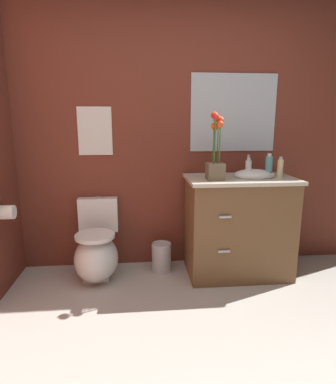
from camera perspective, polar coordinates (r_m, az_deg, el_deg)
wall_back at (r=3.05m, az=3.77°, el=10.09°), size 4.29×0.05×2.50m
toilet at (r=2.96m, az=-12.53°, el=-10.31°), size 0.38×0.59×0.69m
vanity_cabinet at (r=2.97m, az=12.42°, el=-5.75°), size 0.94×0.56×1.08m
flower_vase at (r=2.68m, az=8.47°, el=6.39°), size 0.14×0.14×0.55m
soap_bottle at (r=2.90m, az=17.48°, el=4.33°), size 0.06×0.06×0.21m
lotion_bottle at (r=2.97m, az=14.11°, el=4.23°), size 0.06×0.06×0.16m
hand_wash_bottle at (r=2.95m, az=19.32°, el=4.04°), size 0.05×0.05×0.18m
trash_bin at (r=3.05m, az=-1.17°, el=-11.47°), size 0.18×0.18×0.27m
wall_poster at (r=3.00m, az=-12.85°, el=10.50°), size 0.30×0.01×0.43m
wall_mirror at (r=3.11m, az=11.55°, el=13.60°), size 0.80×0.01×0.70m
toilet_paper_roll at (r=2.80m, az=-26.69°, el=-3.23°), size 0.11×0.11×0.11m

